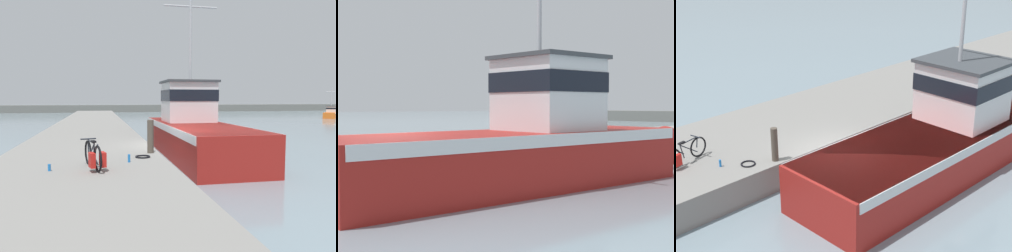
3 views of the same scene
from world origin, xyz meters
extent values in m
plane|color=gray|center=(0.00, 0.00, 0.00)|extent=(320.00, 320.00, 0.00)
cube|color=maroon|center=(1.91, 2.95, 0.81)|extent=(3.31, 11.44, 1.62)
cone|color=maroon|center=(1.97, 9.68, 0.81)|extent=(1.56, 2.07, 1.54)
cube|color=silver|center=(1.91, 2.95, 1.46)|extent=(3.37, 11.22, 0.32)
cube|color=silver|center=(1.93, 4.37, 2.68)|extent=(2.59, 2.46, 2.12)
cube|color=black|center=(1.93, 4.37, 3.05)|extent=(2.65, 2.51, 0.59)
cube|color=#3D4247|center=(1.93, 4.37, 3.80)|extent=(2.80, 2.65, 0.12)
camera|label=1|loc=(-2.91, -13.01, 2.88)|focal=35.00mm
camera|label=2|loc=(12.82, -6.69, 2.38)|focal=55.00mm
camera|label=3|loc=(11.34, -11.07, 8.45)|focal=55.00mm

